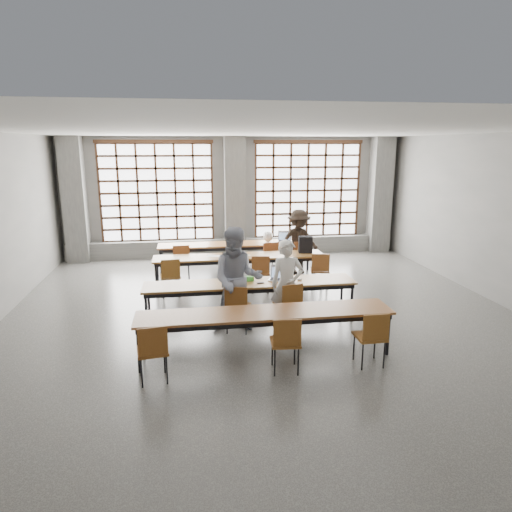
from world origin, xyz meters
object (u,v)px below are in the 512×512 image
(chair_mid_centre, at_px, (260,270))
(student_male, at_px, (287,284))
(laptop_back, at_px, (285,239))
(student_back, at_px, (299,242))
(chair_near_right, at_px, (372,333))
(desk_row_c, at_px, (250,285))
(chair_mid_left, at_px, (170,274))
(desk_row_a, at_px, (235,246))
(chair_back_left, at_px, (181,258))
(laptop_front, at_px, (279,276))
(phone, at_px, (260,283))
(student_female, at_px, (237,280))
(green_box, at_px, (247,279))
(chair_near_mid, at_px, (286,339))
(plastic_bag, at_px, (268,237))
(desk_row_b, at_px, (239,258))
(chair_mid_right, at_px, (320,267))
(chair_near_left, at_px, (153,347))
(mouse, at_px, (299,279))
(chair_front_left, at_px, (237,304))
(red_pouch, at_px, (152,347))
(desk_row_d, at_px, (265,316))
(chair_back_mid, at_px, (269,255))
(chair_back_right, at_px, (300,254))
(chair_front_right, at_px, (289,301))

(chair_mid_centre, xyz_separation_m, student_male, (0.16, -2.02, 0.28))
(laptop_back, bearing_deg, student_back, -68.76)
(chair_near_right, bearing_deg, desk_row_c, 124.38)
(chair_mid_left, height_order, laptop_back, laptop_back)
(desk_row_a, relative_size, chair_back_left, 4.55)
(laptop_front, relative_size, phone, 3.47)
(chair_near_right, height_order, student_back, student_back)
(student_female, relative_size, student_back, 1.13)
(chair_back_left, bearing_deg, green_box, -65.90)
(chair_near_mid, height_order, plastic_bag, plastic_bag)
(desk_row_b, xyz_separation_m, laptop_front, (0.53, -2.05, 0.13))
(laptop_back, relative_size, phone, 3.23)
(chair_mid_right, relative_size, chair_near_left, 1.00)
(chair_mid_centre, bearing_deg, desk_row_a, 100.02)
(chair_mid_right, xyz_separation_m, chair_near_mid, (-1.62, -3.74, 0.00))
(desk_row_a, distance_m, chair_mid_centre, 2.04)
(desk_row_a, xyz_separation_m, desk_row_c, (-0.09, -3.53, 0.00))
(chair_near_left, xyz_separation_m, phone, (1.85, 2.11, 0.20))
(student_back, distance_m, plastic_bag, 0.89)
(chair_back_left, relative_size, chair_mid_right, 1.00)
(desk_row_b, bearing_deg, mouse, -67.44)
(chair_back_left, xyz_separation_m, chair_mid_centre, (1.75, -1.37, 0.00))
(chair_near_left, xyz_separation_m, laptop_back, (3.13, 5.85, 0.25))
(chair_front_left, xyz_separation_m, phone, (0.50, 0.53, 0.20))
(chair_mid_centre, relative_size, red_pouch, 4.40)
(desk_row_d, height_order, chair_back_mid, chair_back_mid)
(desk_row_b, relative_size, plastic_bag, 13.99)
(desk_row_b, height_order, chair_near_left, chair_near_left)
(student_back, xyz_separation_m, green_box, (-1.74, -2.95, -0.05))
(chair_near_left, bearing_deg, plastic_bag, 65.31)
(student_back, height_order, plastic_bag, student_back)
(desk_row_c, height_order, chair_near_right, chair_near_right)
(chair_back_left, distance_m, plastic_bag, 2.42)
(student_back, height_order, phone, student_back)
(desk_row_c, xyz_separation_m, chair_back_right, (1.69, 2.90, -0.13))
(chair_back_right, relative_size, phone, 6.77)
(red_pouch, bearing_deg, chair_back_left, 85.73)
(chair_mid_centre, bearing_deg, chair_back_mid, 71.59)
(desk_row_b, bearing_deg, chair_near_left, -111.54)
(chair_front_right, relative_size, green_box, 3.52)
(laptop_back, distance_m, plastic_bag, 0.47)
(chair_back_left, height_order, student_male, student_male)
(red_pouch, bearing_deg, desk_row_a, 72.61)
(desk_row_c, relative_size, chair_front_right, 4.55)
(chair_back_right, height_order, student_female, student_female)
(red_pouch, bearing_deg, student_male, 35.59)
(desk_row_b, distance_m, student_male, 2.71)
(chair_back_right, bearing_deg, chair_back_left, -180.00)
(chair_back_right, height_order, chair_front_left, same)
(plastic_bag, relative_size, red_pouch, 1.43)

